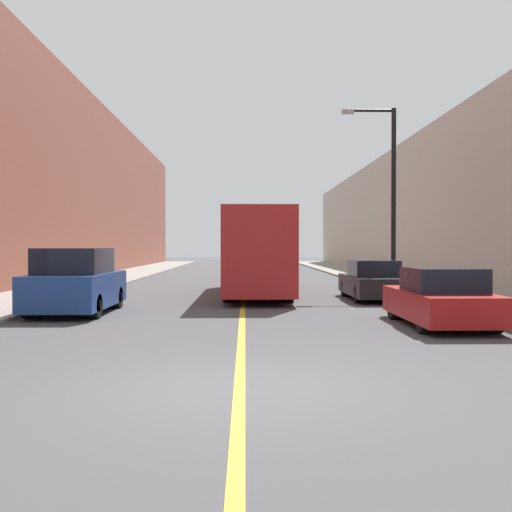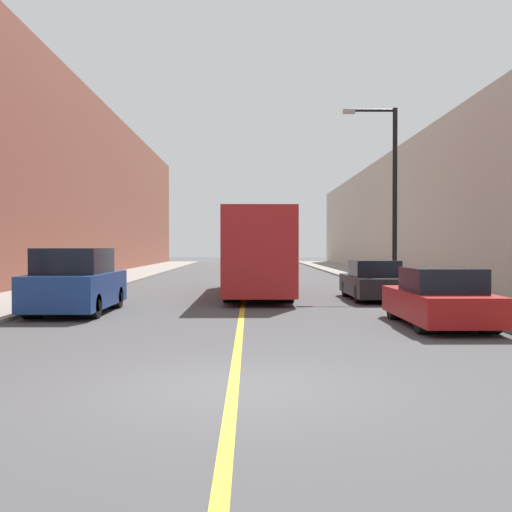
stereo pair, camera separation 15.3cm
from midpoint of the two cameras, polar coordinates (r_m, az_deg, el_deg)
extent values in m
plane|color=#474749|center=(8.50, -2.11, -12.48)|extent=(200.00, 200.00, 0.00)
cube|color=gray|center=(39.15, -12.96, -1.90)|extent=(3.72, 72.00, 0.11)
cube|color=gray|center=(39.09, 10.43, -1.90)|extent=(3.72, 72.00, 0.11)
cube|color=brown|center=(40.28, -18.40, 6.52)|extent=(4.00, 72.00, 11.86)
cube|color=#B7B2A3|center=(40.06, 15.88, 4.10)|extent=(4.00, 72.00, 8.43)
cube|color=gold|center=(38.32, -1.27, -2.01)|extent=(0.16, 72.00, 0.01)
cube|color=#AD1E1E|center=(24.43, -0.14, 0.52)|extent=(2.47, 11.17, 3.02)
cube|color=black|center=(18.88, 0.13, 2.00)|extent=(2.10, 0.04, 1.36)
cylinder|color=black|center=(21.03, -2.62, -3.14)|extent=(0.54, 0.96, 0.96)
cylinder|color=black|center=(21.06, 2.64, -3.13)|extent=(0.54, 0.96, 0.96)
cylinder|color=black|center=(27.94, -2.23, -2.13)|extent=(0.54, 0.96, 0.96)
cylinder|color=black|center=(27.96, 1.73, -2.13)|extent=(0.54, 0.96, 0.96)
cube|color=navy|center=(18.44, -16.94, -3.08)|extent=(2.03, 4.51, 0.98)
cube|color=black|center=(18.18, -17.15, -0.44)|extent=(1.79, 2.48, 0.73)
cube|color=black|center=(16.30, -19.09, -3.01)|extent=(1.73, 0.04, 0.44)
cylinder|color=black|center=(17.38, -20.72, -4.51)|extent=(0.45, 0.68, 0.68)
cylinder|color=black|center=(16.92, -15.65, -4.64)|extent=(0.45, 0.68, 0.68)
cylinder|color=black|center=(20.03, -18.02, -3.79)|extent=(0.45, 0.68, 0.68)
cylinder|color=black|center=(19.62, -13.58, -3.86)|extent=(0.45, 0.68, 0.68)
cube|color=maroon|center=(15.52, 16.85, -4.45)|extent=(1.85, 4.33, 0.68)
cube|color=black|center=(15.27, 17.11, -2.17)|extent=(1.63, 1.95, 0.58)
cube|color=black|center=(13.50, 19.64, -4.76)|extent=(1.57, 0.04, 0.31)
cylinder|color=black|center=(14.06, 15.72, -5.89)|extent=(0.41, 0.62, 0.62)
cylinder|color=black|center=(14.54, 21.21, -5.69)|extent=(0.41, 0.62, 0.62)
cylinder|color=black|center=(16.63, 13.04, -4.83)|extent=(0.41, 0.62, 0.62)
cylinder|color=black|center=(17.04, 17.78, -4.71)|extent=(0.41, 0.62, 0.62)
cube|color=black|center=(22.52, 10.80, -2.75)|extent=(1.79, 4.50, 0.69)
cube|color=black|center=(22.27, 10.92, -1.15)|extent=(1.57, 2.02, 0.59)
cube|color=black|center=(20.35, 12.08, -2.81)|extent=(1.52, 0.04, 0.31)
cylinder|color=black|center=(21.03, 9.72, -3.61)|extent=(0.39, 0.62, 0.62)
cylinder|color=black|center=(21.34, 13.40, -3.56)|extent=(0.39, 0.62, 0.62)
cylinder|color=black|center=(23.77, 8.46, -3.09)|extent=(0.39, 0.62, 0.62)
cylinder|color=black|center=(24.04, 11.74, -3.05)|extent=(0.39, 0.62, 0.62)
cylinder|color=black|center=(26.04, 12.80, 5.27)|extent=(0.20, 0.20, 7.69)
cylinder|color=black|center=(26.38, 10.71, 13.45)|extent=(1.95, 0.12, 0.12)
cube|color=#999993|center=(26.19, 8.56, 13.44)|extent=(0.50, 0.24, 0.16)
camera|label=1|loc=(0.08, -90.22, 0.00)|focal=42.00mm
camera|label=2|loc=(0.08, 89.78, 0.00)|focal=42.00mm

